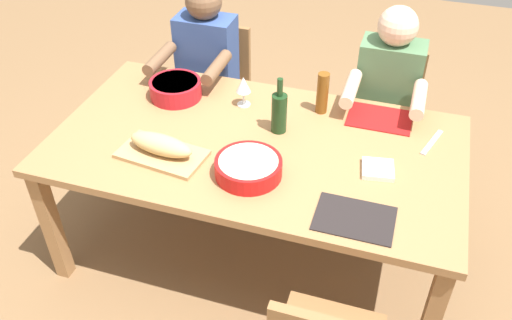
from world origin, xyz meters
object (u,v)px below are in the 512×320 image
(dining_table, at_px, (256,154))
(serving_bowl_fruit, at_px, (176,88))
(wine_glass, at_px, (243,86))
(diner_far_right, at_px, (386,96))
(serving_bowl_pasta, at_px, (248,167))
(chair_far_right, at_px, (384,111))
(bread_loaf, at_px, (161,145))
(cutting_board, at_px, (162,154))
(chair_far_left, at_px, (217,84))
(napkin_stack, at_px, (378,169))
(beer_bottle, at_px, (322,93))
(wine_bottle, at_px, (279,112))
(diner_far_left, at_px, (205,68))

(dining_table, relative_size, serving_bowl_fruit, 7.12)
(wine_glass, bearing_deg, diner_far_right, 28.74)
(serving_bowl_pasta, bearing_deg, dining_table, 99.93)
(chair_far_right, height_order, bread_loaf, same)
(cutting_board, height_order, wine_glass, wine_glass)
(chair_far_left, height_order, napkin_stack, chair_far_left)
(dining_table, relative_size, chair_far_left, 2.30)
(beer_bottle, bearing_deg, wine_bottle, -125.19)
(diner_far_left, height_order, cutting_board, diner_far_left)
(diner_far_right, height_order, beer_bottle, diner_far_right)
(wine_bottle, distance_m, beer_bottle, 0.28)
(diner_far_right, distance_m, wine_bottle, 0.73)
(diner_far_right, distance_m, napkin_stack, 0.72)
(bread_loaf, bearing_deg, chair_far_left, 98.16)
(cutting_board, bearing_deg, serving_bowl_fruit, 107.00)
(wine_bottle, xyz_separation_m, napkin_stack, (0.51, -0.17, -0.10))
(wine_bottle, bearing_deg, cutting_board, -141.80)
(serving_bowl_pasta, xyz_separation_m, beer_bottle, (0.20, 0.60, 0.06))
(chair_far_left, height_order, serving_bowl_fruit, chair_far_left)
(diner_far_right, distance_m, cutting_board, 1.29)
(chair_far_right, xyz_separation_m, beer_bottle, (-0.30, -0.50, 0.37))
(bread_loaf, bearing_deg, wine_glass, 67.39)
(serving_bowl_pasta, distance_m, bread_loaf, 0.42)
(wine_bottle, bearing_deg, napkin_stack, -18.54)
(dining_table, xyz_separation_m, wine_bottle, (0.08, 0.12, 0.18))
(serving_bowl_pasta, relative_size, cutting_board, 0.75)
(dining_table, height_order, bread_loaf, bread_loaf)
(bread_loaf, distance_m, wine_glass, 0.57)
(chair_far_right, xyz_separation_m, wine_glass, (-0.70, -0.57, 0.37))
(chair_far_right, height_order, beer_bottle, beer_bottle)
(chair_far_right, distance_m, wine_glass, 0.97)
(diner_far_left, relative_size, serving_bowl_pasta, 4.02)
(diner_far_right, relative_size, wine_glass, 7.23)
(chair_far_right, bearing_deg, napkin_stack, -87.01)
(diner_far_left, height_order, napkin_stack, diner_far_left)
(diner_far_left, xyz_separation_m, cutting_board, (0.16, -0.91, 0.05))
(cutting_board, bearing_deg, wine_glass, 67.39)
(serving_bowl_fruit, relative_size, bread_loaf, 0.86)
(bread_loaf, relative_size, wine_bottle, 1.10)
(dining_table, height_order, napkin_stack, napkin_stack)
(diner_far_left, xyz_separation_m, serving_bowl_pasta, (0.58, -0.92, 0.09))
(wine_bottle, bearing_deg, bread_loaf, -141.80)
(diner_far_left, height_order, serving_bowl_fruit, diner_far_left)
(wine_bottle, height_order, napkin_stack, wine_bottle)
(wine_bottle, height_order, beer_bottle, wine_bottle)
(chair_far_right, bearing_deg, chair_far_left, 180.00)
(serving_bowl_pasta, distance_m, wine_glass, 0.58)
(serving_bowl_fruit, distance_m, beer_bottle, 0.78)
(chair_far_left, bearing_deg, napkin_stack, -38.86)
(dining_table, relative_size, wine_bottle, 6.74)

